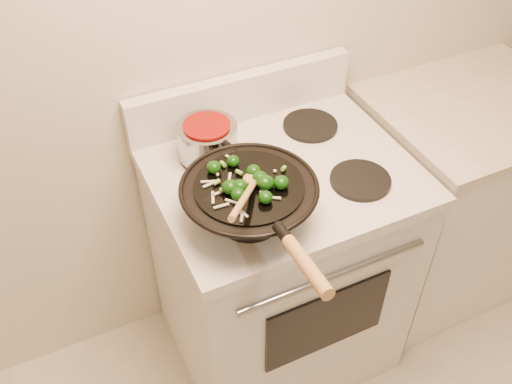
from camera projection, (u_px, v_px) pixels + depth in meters
name	position (u px, v px, depth m)	size (l,w,h in m)	color
stove	(278.00, 264.00, 2.03)	(0.78, 0.67, 1.08)	silver
counter_unit	(452.00, 196.00, 2.31)	(0.74, 0.62, 0.91)	white
wok	(250.00, 200.00, 1.51)	(0.37, 0.61, 0.18)	black
stirfry	(250.00, 181.00, 1.47)	(0.24, 0.25, 0.04)	#0C3408
wooden_spoon	(249.00, 190.00, 1.41)	(0.21, 0.26, 0.13)	#AA7742
saucepan	(208.00, 140.00, 1.72)	(0.18, 0.29, 0.11)	gray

